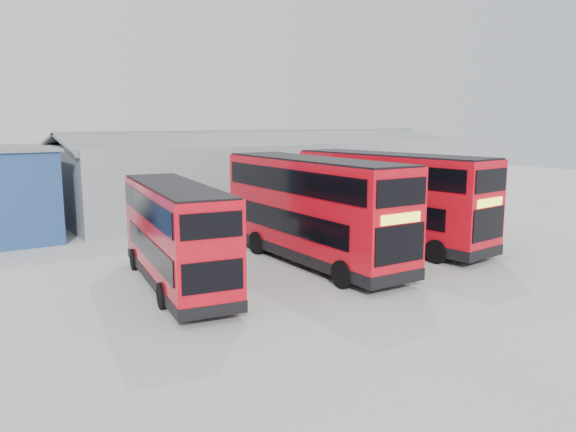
{
  "coord_description": "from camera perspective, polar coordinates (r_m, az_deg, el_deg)",
  "views": [
    {
      "loc": [
        -14.03,
        -17.11,
        6.56
      ],
      "look_at": [
        0.28,
        4.9,
        2.1
      ],
      "focal_mm": 35.0,
      "sensor_mm": 36.0,
      "label": 1
    }
  ],
  "objects": [
    {
      "name": "double_decker_right",
      "position": [
        30.1,
        10.34,
        1.6
      ],
      "size": [
        4.05,
        11.78,
        4.89
      ],
      "rotation": [
        0.0,
        0.0,
        0.11
      ],
      "color": "red",
      "rests_on": "ground"
    },
    {
      "name": "double_decker_left",
      "position": [
        22.6,
        -11.3,
        -2.06
      ],
      "size": [
        3.73,
        9.97,
        4.12
      ],
      "rotation": [
        0.0,
        0.0,
        3.0
      ],
      "color": "red",
      "rests_on": "ground"
    },
    {
      "name": "maintenance_shed",
      "position": [
        43.34,
        -2.32,
        4.39
      ],
      "size": [
        30.5,
        12.0,
        5.89
      ],
      "color": "gray",
      "rests_on": "ground"
    },
    {
      "name": "double_decker_centre",
      "position": [
        25.91,
        2.55,
        0.47
      ],
      "size": [
        3.07,
        11.62,
        4.89
      ],
      "rotation": [
        0.0,
        0.0,
        -0.01
      ],
      "color": "red",
      "rests_on": "ground"
    },
    {
      "name": "ground_plane",
      "position": [
        23.08,
        6.11,
        -6.93
      ],
      "size": [
        120.0,
        120.0,
        0.0
      ],
      "primitive_type": "plane",
      "color": "#A7A7A2",
      "rests_on": "ground"
    },
    {
      "name": "single_decker_blue",
      "position": [
        34.55,
        12.66,
        0.92
      ],
      "size": [
        3.96,
        11.1,
        2.95
      ],
      "rotation": [
        0.0,
        0.0,
        3.0
      ],
      "color": "black",
      "rests_on": "ground"
    }
  ]
}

